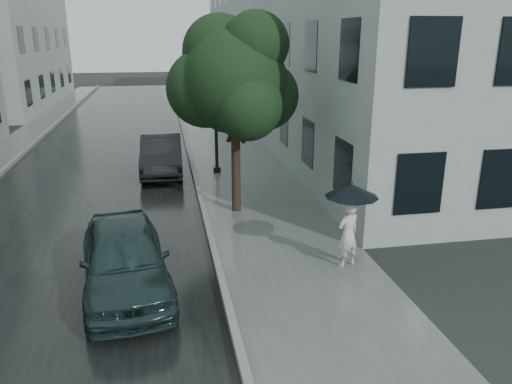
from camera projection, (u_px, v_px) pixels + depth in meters
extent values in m
plane|color=black|center=(299.00, 286.00, 10.33)|extent=(120.00, 120.00, 0.00)
cube|color=slate|center=(231.00, 153.00, 21.60)|extent=(3.50, 60.00, 0.01)
cube|color=slate|center=(189.00, 154.00, 21.26)|extent=(0.15, 60.00, 0.15)
cube|color=black|center=(104.00, 159.00, 20.67)|extent=(6.85, 60.00, 0.00)
cube|color=slate|center=(14.00, 161.00, 20.03)|extent=(0.15, 60.00, 0.15)
cube|color=#929F9B|center=(304.00, 42.00, 28.17)|extent=(7.00, 36.00, 9.00)
cube|color=black|center=(243.00, 42.00, 27.55)|extent=(0.08, 32.40, 7.20)
cube|color=black|center=(48.00, 47.00, 35.37)|extent=(0.08, 16.20, 6.40)
imported|color=beige|center=(348.00, 234.00, 11.02)|extent=(0.64, 0.54, 1.51)
cylinder|color=black|center=(351.00, 210.00, 10.90)|extent=(0.02, 0.02, 0.61)
cone|color=black|center=(352.00, 191.00, 10.76)|extent=(1.35, 1.35, 0.28)
cylinder|color=black|center=(352.00, 184.00, 10.71)|extent=(0.02, 0.02, 0.08)
cylinder|color=black|center=(350.00, 224.00, 11.00)|extent=(0.03, 0.03, 0.06)
cylinder|color=#332619|center=(236.00, 167.00, 14.33)|extent=(0.26, 0.26, 2.63)
sphere|color=#193518|center=(235.00, 82.00, 13.60)|extent=(2.85, 2.85, 2.85)
sphere|color=#193518|center=(264.00, 96.00, 14.19)|extent=(1.97, 1.97, 1.97)
sphere|color=#193518|center=(205.00, 89.00, 13.94)|extent=(2.20, 2.20, 2.20)
sphere|color=#193518|center=(247.00, 106.00, 13.08)|extent=(1.86, 1.86, 1.86)
sphere|color=#193518|center=(220.00, 52.00, 13.92)|extent=(2.08, 2.08, 2.08)
sphere|color=#193518|center=(256.00, 44.00, 13.19)|extent=(1.77, 1.77, 1.77)
cylinder|color=black|center=(216.00, 109.00, 17.98)|extent=(0.12, 0.12, 4.74)
cylinder|color=black|center=(217.00, 170.00, 18.67)|extent=(0.28, 0.28, 0.20)
cylinder|color=black|center=(207.00, 40.00, 17.18)|extent=(0.51, 0.16, 0.08)
sphere|color=silver|center=(198.00, 42.00, 17.10)|extent=(0.32, 0.32, 0.32)
imported|color=#1B2F2E|center=(125.00, 258.00, 9.97)|extent=(2.16, 4.31, 1.41)
imported|color=black|center=(162.00, 154.00, 18.53)|extent=(1.53, 4.22, 1.38)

